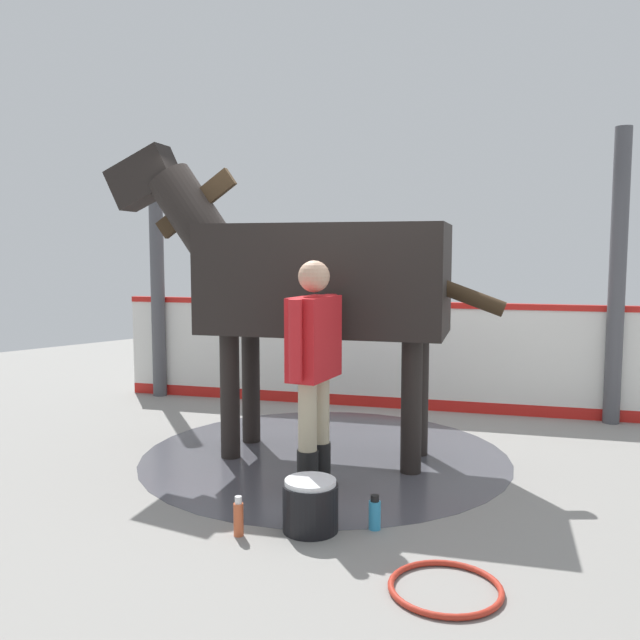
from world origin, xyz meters
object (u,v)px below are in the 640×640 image
Objects in this scene: handler at (314,361)px; bottle_shampoo at (375,514)px; bottle_spray at (238,518)px; hose_coil at (445,588)px; horse at (309,278)px; wash_bucket at (310,505)px.

bottle_shampoo is at bearing -35.60° from handler.
bottle_shampoo is (-0.21, -0.73, -0.84)m from handler.
bottle_spray reaches higher than hose_coil.
horse is 12.42× the size of bottle_spray.
wash_bucket is 1.02m from hose_coil.
horse is 2.80m from hose_coil.
horse is 5.20× the size of hose_coil.
handler reaches higher than wash_bucket.
hose_coil is at bearing -76.16° from bottle_spray.
bottle_spray is at bearing -95.75° from handler.
bottle_spray reaches higher than bottle_shampoo.
handler is 6.73× the size of bottle_spray.
handler is at bearing 69.83° from hose_coil.
bottle_spray is (-0.65, 0.52, 0.01)m from bottle_shampoo.
hose_coil is (-0.05, -1.01, -0.14)m from wash_bucket.
horse reaches higher than handler.
bottle_spray is (-0.36, 0.25, -0.05)m from wash_bucket.
handler is 7.60× the size of bottle_shampoo.
wash_bucket is at bearing 106.01° from horse.
horse is at bearing 61.97° from hose_coil.
wash_bucket is at bearing 137.22° from bottle_shampoo.
bottle_spray is (-0.85, -0.21, -0.83)m from handler.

